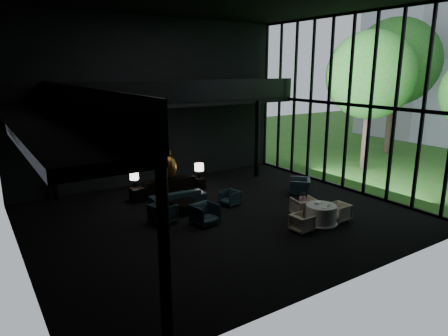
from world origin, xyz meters
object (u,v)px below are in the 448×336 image
dining_chair_north (304,206)px  dining_chair_west (302,223)px  lounge_armchair_west (163,212)px  table_lamp_right (199,168)px  console (170,187)px  coffee_table (185,207)px  lounge_armchair_east (230,198)px  sofa (178,194)px  child (303,200)px  side_table_left (137,195)px  dining_chair_east (339,212)px  table_lamp_left (134,177)px  window_armchair (300,184)px  dining_table (321,216)px  bronze_urn (169,167)px  lounge_armchair_south (205,212)px  side_table_right (199,183)px

dining_chair_north → dining_chair_west: dining_chair_north is taller
lounge_armchair_west → table_lamp_right: bearing=-62.5°
console → coffee_table: console is taller
lounge_armchair_east → dining_chair_west: lounge_armchair_east is taller
sofa → child: child is taller
dining_chair_west → side_table_left: bearing=28.3°
side_table_left → dining_chair_east: 8.38m
lounge_armchair_east → table_lamp_right: bearing=167.5°
console → table_lamp_left: table_lamp_left is taller
side_table_left → window_armchair: (6.72, -2.97, 0.15)m
table_lamp_right → dining_chair_north: 5.73m
table_lamp_right → lounge_armchair_west: size_ratio=0.80×
dining_table → dining_chair_west: dining_table is taller
bronze_urn → lounge_armchair_west: size_ratio=1.46×
console → dining_chair_east: (3.95, -6.38, -0.03)m
console → lounge_armchair_east: (1.49, -2.69, -0.06)m
lounge_armchair_west → child: 5.31m
coffee_table → child: 4.65m
sofa → dining_table: sofa is taller
lounge_armchair_east → dining_chair_north: size_ratio=0.69×
lounge_armchair_east → dining_chair_north: 3.16m
bronze_urn → table_lamp_left: bearing=176.2°
sofa → lounge_armchair_south: size_ratio=2.62×
console → window_armchair: (5.12, -3.07, 0.07)m
coffee_table → side_table_right: bearing=50.5°
table_lamp_left → window_armchair: (6.72, -3.19, -0.60)m
coffee_table → dining_chair_north: dining_chair_north is taller
coffee_table → lounge_armchair_east: bearing=-9.2°
lounge_armchair_west → child: child is taller
console → bronze_urn: 0.94m
table_lamp_left → dining_chair_north: (4.71, -5.53, -0.59)m
coffee_table → dining_table: dining_table is taller
dining_chair_north → dining_chair_east: dining_chair_north is taller
side_table_left → child: bearing=-48.9°
lounge_armchair_south → coffee_table: (0.01, 1.58, -0.27)m
side_table_left → dining_chair_north: 7.10m
lounge_armchair_west → coffee_table: 1.41m
coffee_table → table_lamp_right: bearing=50.1°
side_table_left → dining_chair_west: (3.66, -6.30, 0.01)m
dining_chair_east → dining_chair_west: 1.89m
table_lamp_right → dining_table: size_ratio=0.56×
dining_table → dining_chair_east: (0.86, -0.08, 0.02)m
side_table_right → dining_table: bearing=-76.9°
lounge_armchair_west → dining_chair_north: (4.82, -2.41, 0.01)m
bronze_urn → console: bearing=-90.0°
child → lounge_armchair_east: bearing=-60.6°
table_lamp_right → lounge_armchair_south: 4.58m
table_lamp_right → child: (1.42, -5.49, -0.31)m
table_lamp_right → sofa: (-1.93, -1.57, -0.54)m
lounge_armchair_west → lounge_armchair_south: (1.23, -0.96, 0.03)m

